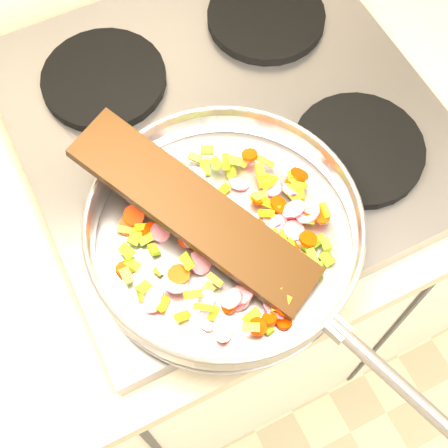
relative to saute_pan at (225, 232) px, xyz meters
name	(u,v)px	position (x,y,z in m)	size (l,w,h in m)	color
cooktop	(227,124)	(0.10, 0.19, -0.07)	(0.60, 0.60, 0.04)	#939399
grate_fl	(181,228)	(-0.04, 0.05, -0.04)	(0.19, 0.19, 0.02)	black
grate_fr	(358,149)	(0.24, 0.05, -0.04)	(0.19, 0.19, 0.02)	black
grate_bl	(104,79)	(-0.04, 0.33, -0.04)	(0.19, 0.19, 0.02)	black
grate_br	(266,17)	(0.24, 0.33, -0.04)	(0.19, 0.19, 0.02)	black
saute_pan	(225,232)	(0.00, 0.00, 0.00)	(0.40, 0.55, 0.06)	#9E9EA5
vegetable_heap	(228,236)	(0.00, 0.00, -0.01)	(0.29, 0.30, 0.05)	#D11443
wooden_spatula	(196,212)	(-0.03, 0.03, 0.03)	(0.34, 0.08, 0.02)	black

